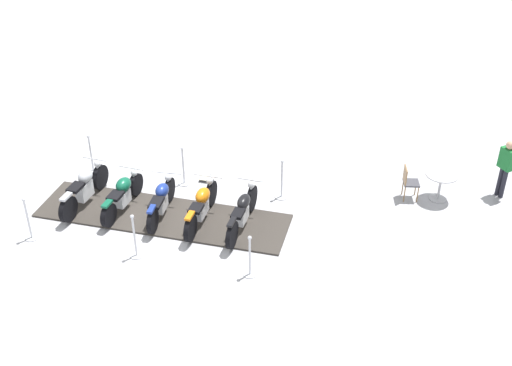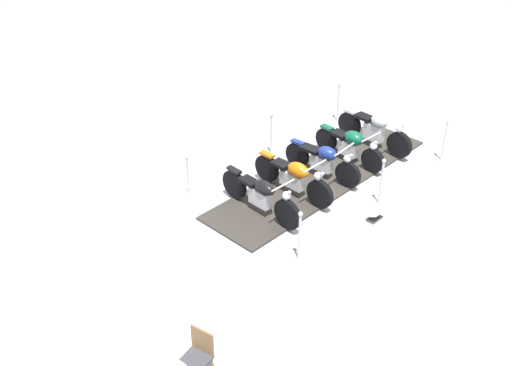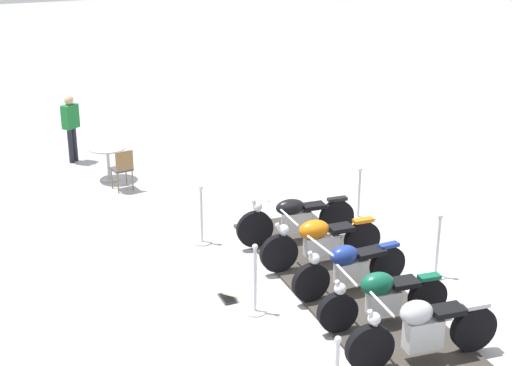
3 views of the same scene
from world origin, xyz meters
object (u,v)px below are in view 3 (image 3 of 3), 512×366
(stanchion_right_mid, at_px, (255,291))
(stanchion_left_mid, at_px, (437,256))
(motorcycle_copper, at_px, (319,240))
(info_placard, at_px, (227,295))
(motorcycle_black, at_px, (295,217))
(bystander_person, at_px, (71,123))
(stanchion_right_front, at_px, (202,225))
(motorcycle_navy, at_px, (349,266))
(cafe_chair_near_table, at_px, (123,167))
(motorcycle_chrome, at_px, (422,329))
(cafe_table, at_px, (108,155))
(motorcycle_forest, at_px, (382,296))
(stanchion_left_front, at_px, (359,201))

(stanchion_right_mid, xyz_separation_m, stanchion_left_mid, (0.13, 3.25, 0.02))
(motorcycle_copper, distance_m, info_placard, 1.97)
(motorcycle_black, relative_size, stanchion_right_mid, 1.99)
(motorcycle_copper, bearing_deg, bystander_person, -66.59)
(stanchion_right_front, relative_size, stanchion_right_mid, 0.99)
(motorcycle_navy, height_order, stanchion_right_mid, stanchion_right_mid)
(motorcycle_copper, relative_size, cafe_chair_near_table, 2.42)
(motorcycle_black, xyz_separation_m, cafe_chair_near_table, (-3.92, -2.21, 0.03))
(motorcycle_chrome, bearing_deg, cafe_table, -70.76)
(motorcycle_forest, distance_m, stanchion_right_mid, 1.91)
(motorcycle_chrome, xyz_separation_m, stanchion_right_mid, (-2.16, -1.51, -0.17))
(motorcycle_copper, distance_m, motorcycle_forest, 2.10)
(motorcycle_copper, bearing_deg, stanchion_left_front, -134.63)
(motorcycle_navy, xyz_separation_m, cafe_table, (-6.83, -2.26, 0.08))
(stanchion_left_front, bearing_deg, bystander_person, -141.86)
(motorcycle_copper, bearing_deg, stanchion_right_mid, 33.90)
(stanchion_right_front, height_order, info_placard, stanchion_right_front)
(cafe_chair_near_table, bearing_deg, cafe_table, 0.00)
(cafe_table, bearing_deg, stanchion_right_mid, 5.67)
(motorcycle_chrome, bearing_deg, stanchion_left_front, -105.78)
(stanchion_right_front, xyz_separation_m, info_placard, (2.17, -0.35, -0.28))
(motorcycle_navy, height_order, info_placard, motorcycle_navy)
(info_placard, bearing_deg, motorcycle_navy, -106.24)
(info_placard, height_order, bystander_person, bystander_person)
(info_placard, bearing_deg, motorcycle_forest, -130.53)
(stanchion_left_front, relative_size, stanchion_left_mid, 0.93)
(info_placard, xyz_separation_m, cafe_table, (-6.21, -0.43, 0.51))
(stanchion_left_mid, distance_m, info_placard, 3.57)
(stanchion_right_mid, bearing_deg, motorcycle_chrome, 35.01)
(motorcycle_forest, relative_size, stanchion_right_mid, 1.81)
(cafe_table, bearing_deg, motorcycle_chrome, 13.75)
(motorcycle_navy, bearing_deg, motorcycle_chrome, 85.75)
(cafe_table, bearing_deg, stanchion_left_front, 43.97)
(motorcycle_navy, bearing_deg, info_placard, -20.54)
(cafe_chair_near_table, xyz_separation_m, bystander_person, (-2.39, -0.63, 0.44))
(motorcycle_black, height_order, motorcycle_chrome, motorcycle_black)
(motorcycle_copper, xyz_separation_m, stanchion_left_mid, (1.11, 1.63, -0.13))
(motorcycle_chrome, relative_size, bystander_person, 1.38)
(motorcycle_navy, relative_size, cafe_table, 2.45)
(motorcycle_black, bearing_deg, info_placard, 42.00)
(stanchion_right_mid, bearing_deg, motorcycle_black, 140.63)
(stanchion_left_front, bearing_deg, stanchion_right_front, -92.28)
(cafe_chair_near_table, distance_m, bystander_person, 2.51)
(cafe_chair_near_table, bearing_deg, info_placard, 173.81)
(motorcycle_chrome, height_order, stanchion_left_front, stanchion_left_front)
(motorcycle_copper, relative_size, motorcycle_chrome, 0.99)
(cafe_chair_near_table, bearing_deg, bystander_person, 5.36)
(motorcycle_black, relative_size, cafe_chair_near_table, 2.48)
(motorcycle_black, distance_m, motorcycle_chrome, 4.19)
(cafe_chair_near_table, bearing_deg, motorcycle_forest, -172.86)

